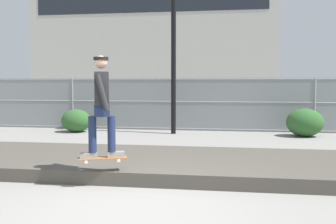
# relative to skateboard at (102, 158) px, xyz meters

# --- Properties ---
(ground_plane) EXTENTS (120.00, 120.00, 0.00)m
(ground_plane) POSITION_rel_skateboard_xyz_m (0.71, -0.90, -0.46)
(ground_plane) COLOR gray
(gravel_berm) EXTENTS (13.04, 2.69, 0.24)m
(gravel_berm) POSITION_rel_skateboard_xyz_m (0.71, 1.31, -0.34)
(gravel_berm) COLOR #4C473F
(gravel_berm) RESTS_ON ground_plane
(skateboard) EXTENTS (0.82, 0.47, 0.07)m
(skateboard) POSITION_rel_skateboard_xyz_m (0.00, 0.00, 0.00)
(skateboard) COLOR #9E5B33
(skater) EXTENTS (0.71, 0.62, 1.66)m
(skater) POSITION_rel_skateboard_xyz_m (-0.00, 0.00, 0.95)
(skater) COLOR gray
(skater) RESTS_ON skateboard
(chain_fence) EXTENTS (25.70, 0.06, 1.85)m
(chain_fence) POSITION_rel_skateboard_xyz_m (0.71, 7.32, 0.47)
(chain_fence) COLOR gray
(chain_fence) RESTS_ON ground_plane
(street_lamp) EXTENTS (0.44, 0.44, 6.86)m
(street_lamp) POSITION_rel_skateboard_xyz_m (0.32, 6.41, 3.80)
(street_lamp) COLOR black
(street_lamp) RESTS_ON ground_plane
(parked_car_near) EXTENTS (4.41, 1.97, 1.66)m
(parked_car_near) POSITION_rel_skateboard_xyz_m (-3.83, 11.12, 0.38)
(parked_car_near) COLOR #B7BABF
(parked_car_near) RESTS_ON ground_plane
(parked_car_mid) EXTENTS (4.42, 1.98, 1.66)m
(parked_car_mid) POSITION_rel_skateboard_xyz_m (1.67, 10.87, 0.38)
(parked_car_mid) COLOR #566B4C
(parked_car_mid) RESTS_ON ground_plane
(library_building) EXTENTS (27.60, 15.61, 16.89)m
(library_building) POSITION_rel_skateboard_xyz_m (-6.21, 42.58, 7.99)
(library_building) COLOR #B2AFA8
(library_building) RESTS_ON ground_plane
(shrub_left) EXTENTS (1.01, 0.83, 0.78)m
(shrub_left) POSITION_rel_skateboard_xyz_m (-3.02, 6.32, -0.07)
(shrub_left) COLOR #2D5B28
(shrub_left) RESTS_ON ground_plane
(shrub_center) EXTENTS (1.14, 0.94, 0.88)m
(shrub_center) POSITION_rel_skateboard_xyz_m (4.49, 6.36, -0.02)
(shrub_center) COLOR #2D5B28
(shrub_center) RESTS_ON ground_plane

